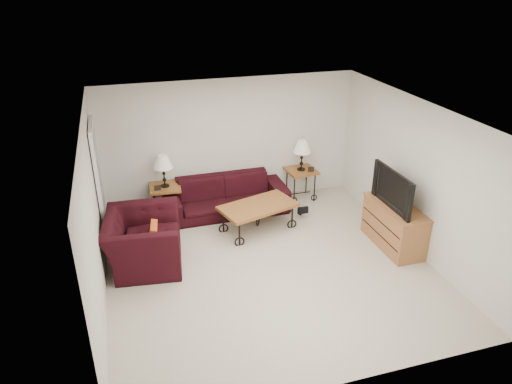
{
  "coord_description": "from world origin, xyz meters",
  "views": [
    {
      "loc": [
        -2.01,
        -6.04,
        4.33
      ],
      "look_at": [
        0.0,
        0.7,
        1.0
      ],
      "focal_mm": 33.39,
      "sensor_mm": 36.0,
      "label": 1
    }
  ],
  "objects_px": {
    "lamp_left": "(164,171)",
    "backpack": "(301,206)",
    "armchair": "(143,240)",
    "sofa": "(226,196)",
    "lamp_right": "(302,155)",
    "coffee_table": "(258,217)",
    "tv_stand": "(394,226)",
    "side_table_right": "(301,184)",
    "television": "(398,189)",
    "side_table_left": "(166,201)"
  },
  "relations": [
    {
      "from": "armchair",
      "to": "tv_stand",
      "type": "height_order",
      "value": "armchair"
    },
    {
      "from": "side_table_left",
      "to": "television",
      "type": "relative_size",
      "value": 0.55
    },
    {
      "from": "sofa",
      "to": "side_table_right",
      "type": "xyz_separation_m",
      "value": [
        1.61,
        0.18,
        -0.03
      ]
    },
    {
      "from": "sofa",
      "to": "lamp_left",
      "type": "xyz_separation_m",
      "value": [
        -1.13,
        0.18,
        0.59
      ]
    },
    {
      "from": "side_table_right",
      "to": "armchair",
      "type": "distance_m",
      "value": 3.62
    },
    {
      "from": "lamp_left",
      "to": "lamp_right",
      "type": "xyz_separation_m",
      "value": [
        2.73,
        0.0,
        0.01
      ]
    },
    {
      "from": "armchair",
      "to": "television",
      "type": "xyz_separation_m",
      "value": [
        4.08,
        -0.64,
        0.65
      ]
    },
    {
      "from": "sofa",
      "to": "side_table_left",
      "type": "height_order",
      "value": "sofa"
    },
    {
      "from": "side_table_left",
      "to": "backpack",
      "type": "bearing_deg",
      "value": -16.63
    },
    {
      "from": "lamp_left",
      "to": "television",
      "type": "relative_size",
      "value": 0.55
    },
    {
      "from": "sofa",
      "to": "lamp_left",
      "type": "height_order",
      "value": "lamp_left"
    },
    {
      "from": "side_table_left",
      "to": "lamp_left",
      "type": "relative_size",
      "value": 1.0
    },
    {
      "from": "television",
      "to": "armchair",
      "type": "bearing_deg",
      "value": -98.96
    },
    {
      "from": "sofa",
      "to": "television",
      "type": "height_order",
      "value": "television"
    },
    {
      "from": "armchair",
      "to": "television",
      "type": "distance_m",
      "value": 4.19
    },
    {
      "from": "sofa",
      "to": "television",
      "type": "bearing_deg",
      "value": -39.69
    },
    {
      "from": "side_table_right",
      "to": "tv_stand",
      "type": "distance_m",
      "value": 2.34
    },
    {
      "from": "backpack",
      "to": "television",
      "type": "bearing_deg",
      "value": -33.88
    },
    {
      "from": "tv_stand",
      "to": "backpack",
      "type": "relative_size",
      "value": 3.08
    },
    {
      "from": "side_table_right",
      "to": "lamp_left",
      "type": "height_order",
      "value": "lamp_left"
    },
    {
      "from": "tv_stand",
      "to": "backpack",
      "type": "xyz_separation_m",
      "value": [
        -1.11,
        1.45,
        -0.17
      ]
    },
    {
      "from": "lamp_right",
      "to": "armchair",
      "type": "height_order",
      "value": "lamp_right"
    },
    {
      "from": "side_table_left",
      "to": "lamp_left",
      "type": "height_order",
      "value": "lamp_left"
    },
    {
      "from": "television",
      "to": "backpack",
      "type": "height_order",
      "value": "television"
    },
    {
      "from": "lamp_left",
      "to": "lamp_right",
      "type": "height_order",
      "value": "lamp_right"
    },
    {
      "from": "armchair",
      "to": "sofa",
      "type": "bearing_deg",
      "value": -43.57
    },
    {
      "from": "side_table_right",
      "to": "coffee_table",
      "type": "bearing_deg",
      "value": -140.03
    },
    {
      "from": "sofa",
      "to": "lamp_right",
      "type": "relative_size",
      "value": 3.75
    },
    {
      "from": "side_table_left",
      "to": "tv_stand",
      "type": "relative_size",
      "value": 0.5
    },
    {
      "from": "tv_stand",
      "to": "television",
      "type": "xyz_separation_m",
      "value": [
        -0.02,
        0.0,
        0.7
      ]
    },
    {
      "from": "lamp_right",
      "to": "backpack",
      "type": "height_order",
      "value": "lamp_right"
    },
    {
      "from": "lamp_right",
      "to": "coffee_table",
      "type": "relative_size",
      "value": 0.47
    },
    {
      "from": "sofa",
      "to": "backpack",
      "type": "bearing_deg",
      "value": -22.59
    },
    {
      "from": "lamp_right",
      "to": "backpack",
      "type": "xyz_separation_m",
      "value": [
        -0.28,
        -0.73,
        -0.74
      ]
    },
    {
      "from": "lamp_left",
      "to": "backpack",
      "type": "bearing_deg",
      "value": -16.63
    },
    {
      "from": "armchair",
      "to": "backpack",
      "type": "xyz_separation_m",
      "value": [
        3.0,
        0.81,
        -0.22
      ]
    },
    {
      "from": "lamp_right",
      "to": "backpack",
      "type": "distance_m",
      "value": 1.08
    },
    {
      "from": "side_table_left",
      "to": "tv_stand",
      "type": "bearing_deg",
      "value": -31.54
    },
    {
      "from": "side_table_left",
      "to": "coffee_table",
      "type": "bearing_deg",
      "value": -34.07
    },
    {
      "from": "tv_stand",
      "to": "coffee_table",
      "type": "bearing_deg",
      "value": 150.42
    },
    {
      "from": "armchair",
      "to": "television",
      "type": "relative_size",
      "value": 1.17
    },
    {
      "from": "side_table_right",
      "to": "armchair",
      "type": "xyz_separation_m",
      "value": [
        -3.28,
        -1.54,
        0.11
      ]
    },
    {
      "from": "side_table_left",
      "to": "lamp_right",
      "type": "bearing_deg",
      "value": 0.0
    },
    {
      "from": "sofa",
      "to": "backpack",
      "type": "relative_size",
      "value": 5.8
    },
    {
      "from": "sofa",
      "to": "side_table_right",
      "type": "bearing_deg",
      "value": 6.38
    },
    {
      "from": "lamp_left",
      "to": "television",
      "type": "height_order",
      "value": "television"
    },
    {
      "from": "side_table_left",
      "to": "television",
      "type": "height_order",
      "value": "television"
    },
    {
      "from": "side_table_left",
      "to": "side_table_right",
      "type": "bearing_deg",
      "value": 0.0
    },
    {
      "from": "lamp_left",
      "to": "armchair",
      "type": "relative_size",
      "value": 0.47
    },
    {
      "from": "sofa",
      "to": "armchair",
      "type": "distance_m",
      "value": 2.15
    }
  ]
}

